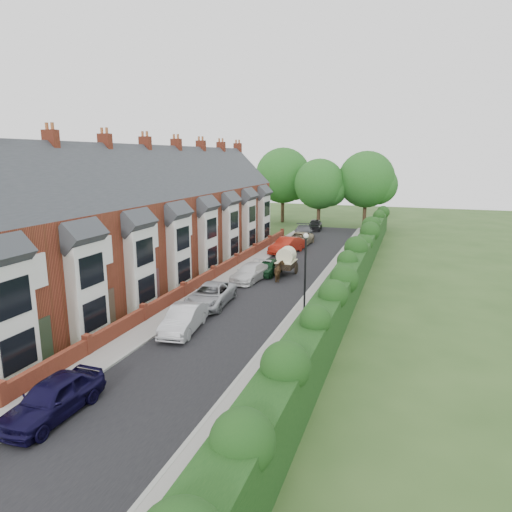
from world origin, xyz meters
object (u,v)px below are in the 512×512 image
(car_beige, at_px, (299,239))
(car_black, at_px, (315,225))
(car_navy, at_px, (53,398))
(car_green, at_px, (269,267))
(car_white, at_px, (250,273))
(car_grey, at_px, (303,232))
(lamppost, at_px, (305,264))
(car_silver_b, at_px, (211,295))
(horse_cart, at_px, (286,259))
(horse, at_px, (280,272))
(car_red, at_px, (287,245))
(car_silver_a, at_px, (184,319))

(car_beige, bearing_deg, car_black, 95.59)
(car_navy, bearing_deg, car_green, 87.21)
(car_white, height_order, car_grey, car_grey)
(lamppost, distance_m, car_silver_b, 6.79)
(horse_cart, bearing_deg, horse, -90.00)
(car_white, relative_size, car_green, 1.21)
(car_grey, relative_size, car_black, 1.28)
(car_white, relative_size, horse, 2.57)
(car_navy, bearing_deg, horse, 83.23)
(car_silver_b, xyz_separation_m, car_red, (0.38, 17.52, 0.10))
(car_green, height_order, car_black, car_black)
(car_grey, bearing_deg, car_navy, -102.48)
(car_silver_a, bearing_deg, car_red, 82.34)
(car_silver_b, bearing_deg, horse_cart, 69.61)
(car_grey, bearing_deg, car_white, -101.19)
(car_silver_a, relative_size, car_silver_b, 0.87)
(car_silver_a, bearing_deg, car_navy, -101.75)
(car_black, bearing_deg, car_white, -94.87)
(car_red, xyz_separation_m, car_grey, (-0.31, 8.63, -0.03))
(car_black, bearing_deg, car_silver_a, -95.02)
(lamppost, xyz_separation_m, car_grey, (-6.21, 26.22, -2.53))
(car_silver_b, height_order, horse, horse)
(car_grey, distance_m, car_black, 6.84)
(car_green, height_order, car_red, car_red)
(car_navy, bearing_deg, lamppost, 65.73)
(horse, bearing_deg, lamppost, 103.67)
(car_beige, bearing_deg, car_red, -89.59)
(car_beige, bearing_deg, car_navy, -88.37)
(lamppost, bearing_deg, car_black, 100.75)
(lamppost, relative_size, car_grey, 0.97)
(horse, height_order, horse_cart, horse_cart)
(car_grey, bearing_deg, car_red, -100.16)
(car_silver_a, height_order, car_silver_b, car_silver_a)
(car_white, distance_m, car_green, 2.43)
(car_grey, bearing_deg, car_silver_b, -102.36)
(car_navy, bearing_deg, car_black, 90.46)
(car_white, height_order, car_red, car_red)
(lamppost, distance_m, car_navy, 15.42)
(car_green, distance_m, car_beige, 13.18)
(car_beige, distance_m, car_grey, 4.19)
(car_green, distance_m, horse, 2.12)
(car_beige, bearing_deg, car_grey, 99.43)
(car_silver_b, bearing_deg, lamppost, -5.04)
(car_navy, xyz_separation_m, car_green, (1.35, 22.69, -0.11))
(horse_cart, bearing_deg, car_grey, 98.52)
(car_silver_a, bearing_deg, car_white, 82.42)
(car_red, distance_m, horse, 10.53)
(car_white, height_order, horse, horse)
(car_navy, height_order, horse, horse)
(car_red, bearing_deg, horse, -63.86)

